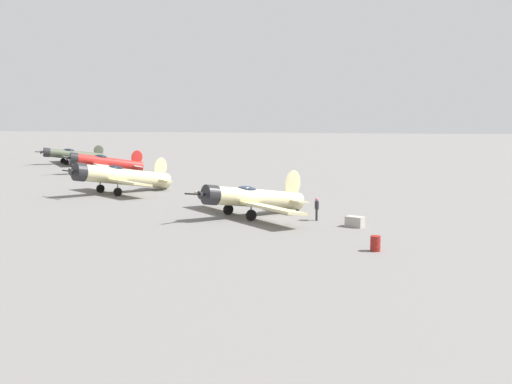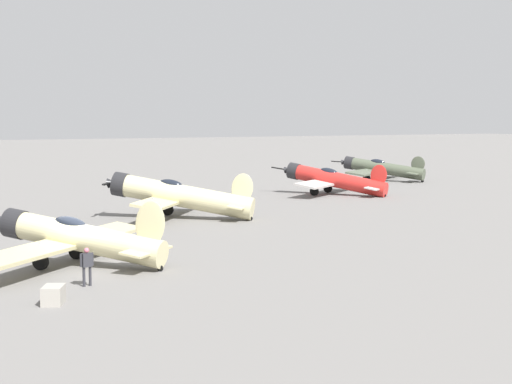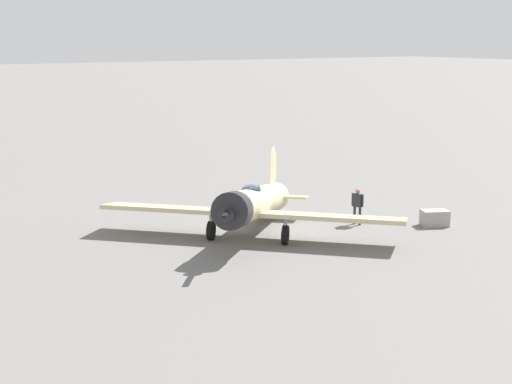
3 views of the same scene
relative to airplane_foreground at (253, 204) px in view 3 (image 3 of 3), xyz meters
name	(u,v)px [view 3 (image 3 of 3)]	position (x,y,z in m)	size (l,w,h in m)	color
ground_plane	(256,233)	(0.34, 0.34, -1.37)	(400.00, 400.00, 0.00)	slate
airplane_foreground	(253,204)	(0.00, 0.00, 0.00)	(10.16, 10.23, 3.35)	beige
ground_crew_mechanic	(357,203)	(4.98, -0.79, -0.37)	(0.33, 0.62, 1.64)	#2D2D33
equipment_crate	(435,218)	(7.75, -2.81, -1.01)	(1.37, 1.16, 0.71)	#9E998E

